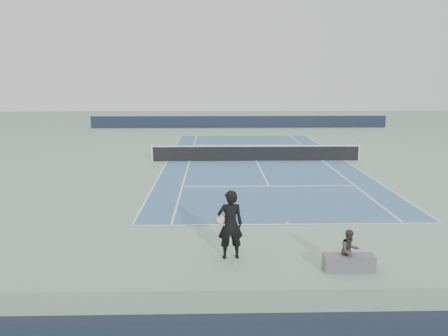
{
  "coord_description": "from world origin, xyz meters",
  "views": [
    {
      "loc": [
        -2.62,
        -26.44,
        5.1
      ],
      "look_at": [
        -2.16,
        -7.34,
        1.1
      ],
      "focal_mm": 35.0,
      "sensor_mm": 36.0,
      "label": 1
    }
  ],
  "objects_px": {
    "tennis_player": "(230,224)",
    "tennis_ball": "(235,265)",
    "spectator_bench": "(349,256)",
    "tennis_net": "(256,153)"
  },
  "relations": [
    {
      "from": "tennis_net",
      "to": "tennis_player",
      "type": "bearing_deg",
      "value": -98.37
    },
    {
      "from": "tennis_net",
      "to": "tennis_ball",
      "type": "xyz_separation_m",
      "value": [
        -2.05,
        -15.24,
        -0.47
      ]
    },
    {
      "from": "spectator_bench",
      "to": "tennis_player",
      "type": "bearing_deg",
      "value": 163.61
    },
    {
      "from": "tennis_player",
      "to": "spectator_bench",
      "type": "relative_size",
      "value": 1.42
    },
    {
      "from": "tennis_player",
      "to": "spectator_bench",
      "type": "distance_m",
      "value": 3.34
    },
    {
      "from": "tennis_ball",
      "to": "tennis_net",
      "type": "bearing_deg",
      "value": 82.33
    },
    {
      "from": "spectator_bench",
      "to": "tennis_ball",
      "type": "bearing_deg",
      "value": 173.22
    },
    {
      "from": "tennis_player",
      "to": "tennis_ball",
      "type": "height_order",
      "value": "tennis_player"
    },
    {
      "from": "tennis_player",
      "to": "spectator_bench",
      "type": "height_order",
      "value": "tennis_player"
    },
    {
      "from": "tennis_net",
      "to": "tennis_ball",
      "type": "bearing_deg",
      "value": -97.67
    }
  ]
}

